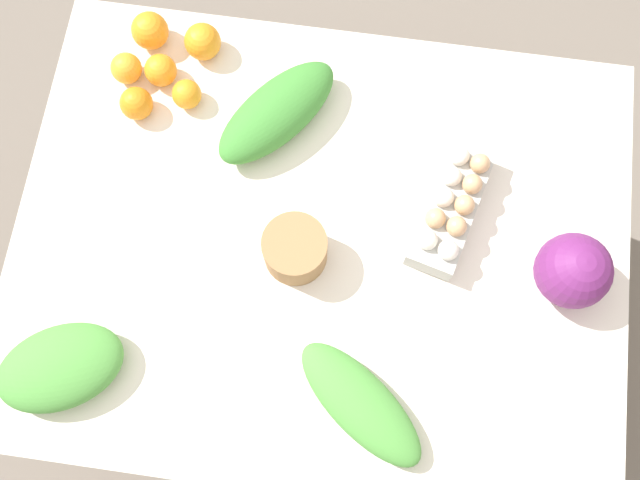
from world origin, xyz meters
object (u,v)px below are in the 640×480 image
object	(u,v)px
greens_bunch_scallion	(361,404)
orange_1	(150,31)
cabbage_purple	(573,271)
orange_2	(203,42)
orange_0	(187,94)
greens_bunch_beet_tops	(60,367)
greens_bunch_kale	(277,112)
orange_3	(126,68)
egg_carton	(451,206)
paper_bag	(295,249)
orange_4	(136,103)
orange_5	(161,70)

from	to	relation	value
greens_bunch_scallion	orange_1	distance (m)	0.93
cabbage_purple	orange_2	xyz separation A→B (m)	(-0.83, 0.42, -0.04)
greens_bunch_scallion	orange_0	world-z (taller)	same
orange_1	cabbage_purple	bearing A→B (deg)	-24.48
greens_bunch_beet_tops	greens_bunch_kale	bearing A→B (deg)	60.58
greens_bunch_kale	orange_3	distance (m)	0.35
egg_carton	greens_bunch_scallion	bearing A→B (deg)	-3.66
paper_bag	greens_bunch_scallion	size ratio (longest dim) A/B	0.43
orange_0	greens_bunch_scallion	bearing A→B (deg)	-52.78
cabbage_purple	orange_3	world-z (taller)	cabbage_purple
egg_carton	greens_bunch_beet_tops	world-z (taller)	egg_carton
greens_bunch_scallion	orange_2	world-z (taller)	orange_2
greens_bunch_beet_tops	orange_2	xyz separation A→B (m)	(0.14, 0.75, 0.00)
greens_bunch_kale	greens_bunch_beet_tops	size ratio (longest dim) A/B	1.25
orange_3	cabbage_purple	bearing A→B (deg)	-18.88
orange_0	orange_1	distance (m)	0.18
greens_bunch_kale	orange_0	xyz separation A→B (m)	(-0.20, 0.02, -0.01)
greens_bunch_kale	orange_4	bearing A→B (deg)	-176.88
paper_bag	orange_5	bearing A→B (deg)	134.07
egg_carton	greens_bunch_scallion	xyz separation A→B (m)	(-0.14, -0.42, -0.01)
orange_2	greens_bunch_scallion	bearing A→B (deg)	-58.66
paper_bag	orange_3	world-z (taller)	paper_bag
egg_carton	orange_0	world-z (taller)	egg_carton
greens_bunch_kale	orange_1	size ratio (longest dim) A/B	3.79
paper_bag	greens_bunch_scallion	bearing A→B (deg)	-59.09
orange_5	egg_carton	bearing A→B (deg)	-18.95
orange_1	orange_4	distance (m)	0.18
cabbage_purple	orange_1	distance (m)	1.04
orange_3	orange_2	bearing A→B (deg)	28.44
orange_0	greens_bunch_kale	bearing A→B (deg)	-6.15
greens_bunch_scallion	orange_0	xyz separation A→B (m)	(-0.46, 0.60, 0.00)
greens_bunch_scallion	orange_4	distance (m)	0.80
orange_0	orange_5	size ratio (longest dim) A/B	0.91
egg_carton	orange_0	xyz separation A→B (m)	(-0.60, 0.18, -0.01)
greens_bunch_beet_tops	orange_5	size ratio (longest dim) A/B	3.53
cabbage_purple	orange_1	xyz separation A→B (m)	(-0.95, 0.43, -0.03)
greens_bunch_scallion	orange_3	distance (m)	0.88
paper_bag	orange_0	xyz separation A→B (m)	(-0.29, 0.32, -0.02)
orange_1	orange_5	bearing A→B (deg)	-65.44
egg_carton	orange_1	distance (m)	0.77
orange_1	orange_3	size ratio (longest dim) A/B	1.21
orange_1	orange_3	bearing A→B (deg)	-110.24
cabbage_purple	greens_bunch_beet_tops	distance (m)	1.03
orange_3	orange_0	bearing A→B (deg)	-16.62
egg_carton	orange_2	distance (m)	0.66
orange_1	orange_3	xyz separation A→B (m)	(-0.04, -0.10, -0.01)
orange_1	paper_bag	bearing A→B (deg)	-49.08
greens_bunch_beet_tops	cabbage_purple	bearing A→B (deg)	18.39
greens_bunch_beet_tops	orange_0	xyz separation A→B (m)	(0.13, 0.62, -0.01)
egg_carton	orange_2	world-z (taller)	egg_carton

